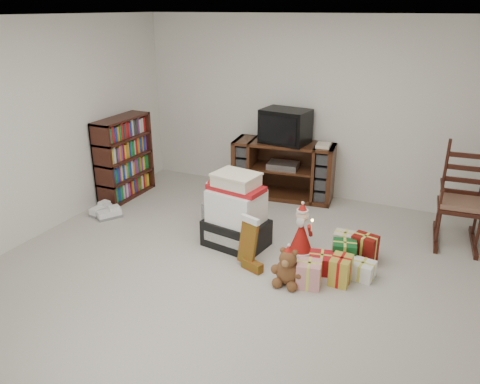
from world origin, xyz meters
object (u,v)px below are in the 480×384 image
at_px(gift_cluster, 341,260).
at_px(crt_television, 285,126).
at_px(bookshelf, 124,159).
at_px(teddy_bear, 288,269).
at_px(sneaker_pair, 105,212).
at_px(rocking_chair, 460,207).
at_px(tv_stand, 283,170).
at_px(red_suitcase, 234,225).
at_px(santa_figurine, 301,234).
at_px(mrs_claus_figurine, 212,207).
at_px(gift_pile, 236,215).

relative_size(gift_cluster, crt_television, 1.49).
distance_m(bookshelf, teddy_bear, 3.19).
bearing_deg(sneaker_pair, rocking_chair, 33.09).
xyz_separation_m(tv_stand, red_suitcase, (-0.01, -1.63, -0.17)).
bearing_deg(santa_figurine, teddy_bear, -82.96).
bearing_deg(mrs_claus_figurine, red_suitcase, -35.26).
distance_m(tv_stand, mrs_claus_figurine, 1.40).
bearing_deg(gift_cluster, bookshelf, 166.94).
height_order(gift_pile, santa_figurine, gift_pile).
height_order(mrs_claus_figurine, sneaker_pair, mrs_claus_figurine).
height_order(santa_figurine, gift_cluster, santa_figurine).
relative_size(bookshelf, rocking_chair, 0.95).
bearing_deg(gift_pile, santa_figurine, 19.09).
relative_size(tv_stand, bookshelf, 1.27).
bearing_deg(crt_television, red_suitcase, -84.28).
bearing_deg(teddy_bear, gift_cluster, 48.36).
bearing_deg(crt_television, bookshelf, -149.78).
xyz_separation_m(gift_pile, crt_television, (-0.01, 1.62, 0.67)).
xyz_separation_m(tv_stand, gift_pile, (0.02, -1.64, -0.03)).
height_order(bookshelf, sneaker_pair, bookshelf).
xyz_separation_m(teddy_bear, crt_television, (-0.83, 2.15, 0.87)).
height_order(santa_figurine, sneaker_pair, santa_figurine).
relative_size(red_suitcase, mrs_claus_figurine, 0.81).
relative_size(gift_pile, mrs_claus_figurine, 1.27).
distance_m(bookshelf, crt_television, 2.32).
bearing_deg(bookshelf, gift_cluster, -13.06).
xyz_separation_m(mrs_claus_figurine, sneaker_pair, (-1.43, -0.32, -0.20)).
bearing_deg(rocking_chair, bookshelf, -177.48).
bearing_deg(tv_stand, sneaker_pair, -145.69).
bearing_deg(mrs_claus_figurine, tv_stand, 71.01).
bearing_deg(tv_stand, gift_pile, -95.84).
xyz_separation_m(rocking_chair, teddy_bear, (-1.48, -1.73, -0.24)).
distance_m(tv_stand, red_suitcase, 1.64).
relative_size(santa_figurine, sneaker_pair, 1.43).
distance_m(teddy_bear, crt_television, 2.47).
height_order(gift_pile, sneaker_pair, gift_pile).
bearing_deg(mrs_claus_figurine, sneaker_pair, -167.52).
xyz_separation_m(sneaker_pair, crt_television, (1.90, 1.63, 0.99)).
xyz_separation_m(teddy_bear, mrs_claus_figurine, (-1.29, 0.85, 0.09)).
bearing_deg(bookshelf, sneaker_pair, -75.64).
height_order(red_suitcase, gift_cluster, red_suitcase).
bearing_deg(red_suitcase, bookshelf, 136.88).
distance_m(tv_stand, gift_cluster, 2.13).
relative_size(teddy_bear, crt_television, 0.57).
bearing_deg(crt_television, tv_stand, 135.52).
relative_size(teddy_bear, sneaker_pair, 0.91).
xyz_separation_m(santa_figurine, mrs_claus_figurine, (-1.21, 0.19, 0.03)).
height_order(tv_stand, gift_cluster, tv_stand).
distance_m(red_suitcase, teddy_bear, 1.01).
bearing_deg(tv_stand, red_suitcase, -97.15).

